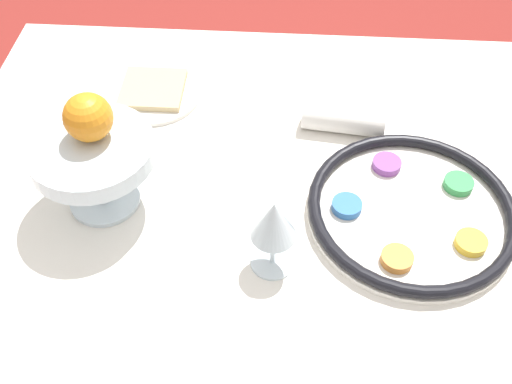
{
  "coord_description": "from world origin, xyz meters",
  "views": [
    {
      "loc": [
        0.04,
        0.65,
        1.45
      ],
      "look_at": [
        0.08,
        0.02,
        0.74
      ],
      "focal_mm": 42.0,
      "sensor_mm": 36.0,
      "label": 1
    }
  ],
  "objects_px": {
    "fruit_stand": "(93,157)",
    "bread_plate": "(153,91)",
    "wine_glass": "(274,223)",
    "seder_plate": "(411,210)",
    "napkin_roll": "(343,119)",
    "orange_fruit": "(88,117)"
  },
  "relations": [
    {
      "from": "fruit_stand",
      "to": "napkin_roll",
      "type": "bearing_deg",
      "value": -153.24
    },
    {
      "from": "wine_glass",
      "to": "napkin_roll",
      "type": "relative_size",
      "value": 0.9
    },
    {
      "from": "fruit_stand",
      "to": "orange_fruit",
      "type": "relative_size",
      "value": 2.62
    },
    {
      "from": "wine_glass",
      "to": "napkin_roll",
      "type": "distance_m",
      "value": 0.33
    },
    {
      "from": "fruit_stand",
      "to": "bread_plate",
      "type": "distance_m",
      "value": 0.29
    },
    {
      "from": "fruit_stand",
      "to": "bread_plate",
      "type": "height_order",
      "value": "fruit_stand"
    },
    {
      "from": "bread_plate",
      "to": "orange_fruit",
      "type": "bearing_deg",
      "value": 83.66
    },
    {
      "from": "wine_glass",
      "to": "seder_plate",
      "type": "bearing_deg",
      "value": -154.06
    },
    {
      "from": "wine_glass",
      "to": "orange_fruit",
      "type": "relative_size",
      "value": 1.87
    },
    {
      "from": "orange_fruit",
      "to": "napkin_roll",
      "type": "relative_size",
      "value": 0.48
    },
    {
      "from": "orange_fruit",
      "to": "bread_plate",
      "type": "height_order",
      "value": "orange_fruit"
    },
    {
      "from": "seder_plate",
      "to": "napkin_roll",
      "type": "distance_m",
      "value": 0.22
    },
    {
      "from": "seder_plate",
      "to": "wine_glass",
      "type": "distance_m",
      "value": 0.25
    },
    {
      "from": "fruit_stand",
      "to": "bread_plate",
      "type": "relative_size",
      "value": 1.01
    },
    {
      "from": "wine_glass",
      "to": "orange_fruit",
      "type": "distance_m",
      "value": 0.31
    },
    {
      "from": "napkin_roll",
      "to": "fruit_stand",
      "type": "bearing_deg",
      "value": 26.76
    },
    {
      "from": "orange_fruit",
      "to": "bread_plate",
      "type": "relative_size",
      "value": 0.39
    },
    {
      "from": "seder_plate",
      "to": "wine_glass",
      "type": "height_order",
      "value": "wine_glass"
    },
    {
      "from": "bread_plate",
      "to": "napkin_roll",
      "type": "relative_size",
      "value": 1.25
    },
    {
      "from": "wine_glass",
      "to": "orange_fruit",
      "type": "height_order",
      "value": "orange_fruit"
    },
    {
      "from": "wine_glass",
      "to": "fruit_stand",
      "type": "xyz_separation_m",
      "value": [
        0.28,
        -0.1,
        0.01
      ]
    },
    {
      "from": "seder_plate",
      "to": "orange_fruit",
      "type": "height_order",
      "value": "orange_fruit"
    }
  ]
}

